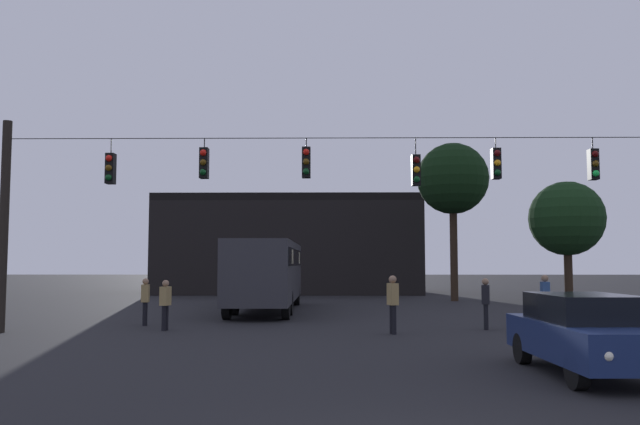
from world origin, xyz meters
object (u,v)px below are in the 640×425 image
at_px(pedestrian_crossing_right, 545,297).
at_px(car_near_right, 586,333).
at_px(pedestrian_trailing, 393,301).
at_px(tree_left_silhouette, 453,180).
at_px(pedestrian_crossing_left, 165,302).
at_px(tree_behind_building, 567,219).
at_px(pedestrian_crossing_center, 145,299).
at_px(city_bus, 267,269).
at_px(pedestrian_near_bus, 486,301).

bearing_deg(pedestrian_crossing_right, car_near_right, -104.00).
height_order(pedestrian_trailing, tree_left_silhouette, tree_left_silhouette).
xyz_separation_m(pedestrian_crossing_left, tree_behind_building, (17.46, 12.92, 3.49)).
distance_m(pedestrian_crossing_center, tree_left_silhouette, 20.27).
bearing_deg(tree_left_silhouette, tree_behind_building, -28.09).
bearing_deg(city_bus, pedestrian_near_bus, -45.02).
relative_size(city_bus, pedestrian_crossing_right, 6.39).
height_order(pedestrian_crossing_left, pedestrian_near_bus, pedestrian_near_bus).
xyz_separation_m(pedestrian_crossing_left, pedestrian_crossing_right, (12.34, 1.20, 0.09)).
bearing_deg(pedestrian_crossing_left, car_near_right, -38.23).
distance_m(city_bus, pedestrian_trailing, 10.18).
relative_size(city_bus, pedestrian_crossing_center, 6.89).
distance_m(pedestrian_crossing_left, tree_left_silhouette, 20.75).
distance_m(pedestrian_crossing_center, pedestrian_trailing, 8.54).
distance_m(car_near_right, pedestrian_near_bus, 8.29).
xyz_separation_m(pedestrian_crossing_left, pedestrian_crossing_center, (-1.08, 1.58, 0.01)).
relative_size(pedestrian_crossing_right, pedestrian_trailing, 0.99).
relative_size(pedestrian_near_bus, tree_behind_building, 0.26).
bearing_deg(pedestrian_crossing_right, pedestrian_crossing_center, 178.35).
bearing_deg(pedestrian_crossing_left, city_bus, 73.12).
bearing_deg(pedestrian_trailing, tree_left_silhouette, 73.04).
bearing_deg(tree_behind_building, pedestrian_crossing_right, -113.59).
distance_m(pedestrian_crossing_right, pedestrian_trailing, 5.69).
bearing_deg(pedestrian_near_bus, pedestrian_crossing_left, -177.98).
bearing_deg(pedestrian_crossing_right, city_bus, 145.17).
bearing_deg(city_bus, pedestrian_trailing, -62.91).
height_order(pedestrian_near_bus, pedestrian_trailing, pedestrian_trailing).
xyz_separation_m(car_near_right, pedestrian_crossing_center, (-11.15, 9.51, 0.10)).
distance_m(pedestrian_near_bus, tree_left_silhouette, 16.59).
height_order(car_near_right, pedestrian_crossing_left, pedestrian_crossing_left).
bearing_deg(car_near_right, pedestrian_crossing_center, 139.52).
distance_m(car_near_right, pedestrian_crossing_right, 9.41).
height_order(pedestrian_crossing_left, tree_behind_building, tree_behind_building).
height_order(city_bus, car_near_right, city_bus).
relative_size(pedestrian_crossing_center, pedestrian_trailing, 0.92).
distance_m(city_bus, pedestrian_near_bus, 10.95).
height_order(pedestrian_crossing_center, tree_left_silhouette, tree_left_silhouette).
xyz_separation_m(pedestrian_near_bus, pedestrian_trailing, (-3.09, -1.31, 0.07)).
xyz_separation_m(pedestrian_crossing_center, tree_left_silhouette, (13.25, 14.16, 5.90)).
xyz_separation_m(car_near_right, pedestrian_trailing, (-2.99, 6.97, 0.20)).
bearing_deg(pedestrian_crossing_right, pedestrian_trailing, -157.77).
distance_m(pedestrian_crossing_left, tree_behind_building, 21.99).
bearing_deg(car_near_right, city_bus, 115.44).
bearing_deg(pedestrian_near_bus, city_bus, 134.98).
distance_m(car_near_right, tree_behind_building, 22.41).
height_order(city_bus, pedestrian_crossing_left, city_bus).
distance_m(car_near_right, pedestrian_trailing, 7.59).
bearing_deg(city_bus, car_near_right, -64.56).
height_order(pedestrian_crossing_center, pedestrian_near_bus, pedestrian_near_bus).
bearing_deg(car_near_right, pedestrian_crossing_right, 76.00).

